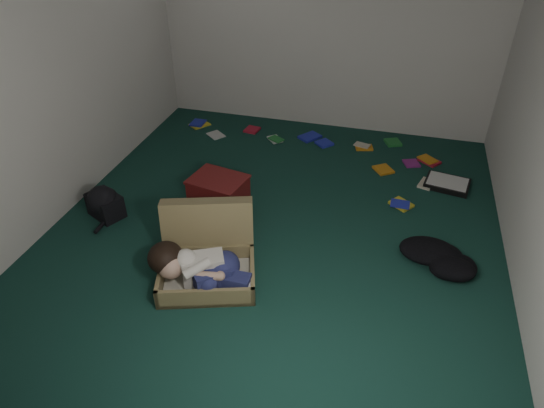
% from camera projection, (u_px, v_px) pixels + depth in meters
% --- Properties ---
extents(floor, '(4.50, 4.50, 0.00)m').
position_uv_depth(floor, '(276.00, 226.00, 4.48)').
color(floor, '#13362D').
rests_on(floor, ground).
extents(wall_back, '(4.50, 0.00, 4.50)m').
position_uv_depth(wall_back, '(327.00, 20.00, 5.52)').
color(wall_back, silver).
rests_on(wall_back, ground).
extents(wall_front, '(4.50, 0.00, 4.50)m').
position_uv_depth(wall_front, '(136.00, 297.00, 1.96)').
color(wall_front, silver).
rests_on(wall_front, ground).
extents(wall_left, '(0.00, 4.50, 4.50)m').
position_uv_depth(wall_left, '(53.00, 69.00, 4.17)').
color(wall_left, silver).
rests_on(wall_left, ground).
extents(suitcase, '(0.94, 0.92, 0.55)m').
position_uv_depth(suitcase, '(208.00, 255.00, 3.89)').
color(suitcase, olive).
rests_on(suitcase, floor).
extents(person, '(0.83, 0.42, 0.34)m').
position_uv_depth(person, '(199.00, 267.00, 3.71)').
color(person, silver).
rests_on(person, suitcase).
extents(maroon_bin, '(0.57, 0.49, 0.35)m').
position_uv_depth(maroon_bin, '(219.00, 194.00, 4.61)').
color(maroon_bin, maroon).
rests_on(maroon_bin, floor).
extents(backpack, '(0.51, 0.47, 0.24)m').
position_uv_depth(backpack, '(105.00, 205.00, 4.55)').
color(backpack, black).
rests_on(backpack, floor).
extents(clothing_pile, '(0.52, 0.45, 0.15)m').
position_uv_depth(clothing_pile, '(447.00, 263.00, 3.95)').
color(clothing_pile, black).
rests_on(clothing_pile, floor).
extents(paper_tray, '(0.49, 0.40, 0.06)m').
position_uv_depth(paper_tray, '(447.00, 184.00, 5.03)').
color(paper_tray, black).
rests_on(paper_tray, floor).
extents(book_scatter, '(3.08, 1.50, 0.02)m').
position_uv_depth(book_scatter, '(333.00, 151.00, 5.65)').
color(book_scatter, gold).
rests_on(book_scatter, floor).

